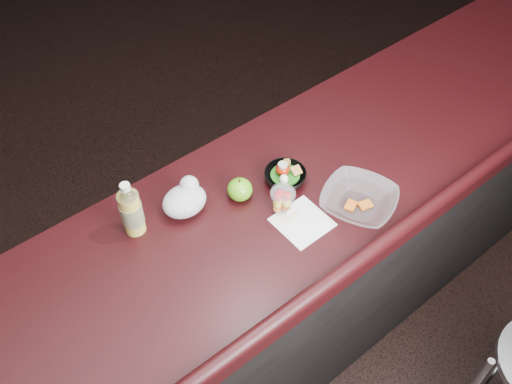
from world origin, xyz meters
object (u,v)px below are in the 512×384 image
fruit_cup (283,200)px  takeout_bowl (359,201)px  green_apple (240,189)px  snack_bowl (285,176)px  lemonade_bottle (131,212)px

fruit_cup → takeout_bowl: 0.25m
fruit_cup → green_apple: 0.15m
fruit_cup → snack_bowl: fruit_cup is taller
fruit_cup → snack_bowl: 0.14m
snack_bowl → takeout_bowl: 0.26m
green_apple → snack_bowl: 0.17m
green_apple → takeout_bowl: (0.28, -0.27, -0.01)m
fruit_cup → green_apple: bearing=116.7°
lemonade_bottle → takeout_bowl: size_ratio=0.67×
green_apple → snack_bowl: size_ratio=0.52×
lemonade_bottle → takeout_bowl: bearing=-31.4°
fruit_cup → snack_bowl: (0.09, 0.10, -0.03)m
fruit_cup → takeout_bowl: bearing=-33.8°
green_apple → fruit_cup: bearing=-63.3°
snack_bowl → takeout_bowl: snack_bowl is taller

